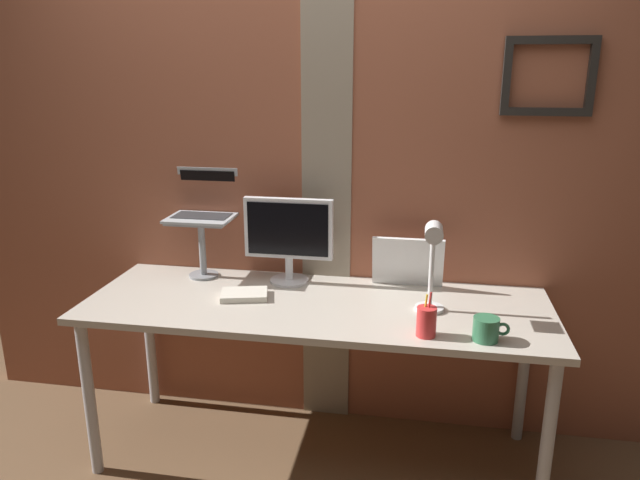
# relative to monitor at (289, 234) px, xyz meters

# --- Properties ---
(ground_plane) EXTENTS (6.00, 6.00, 0.00)m
(ground_plane) POSITION_rel_monitor_xyz_m (0.03, -0.29, -0.99)
(ground_plane) COLOR brown
(brick_wall_back) EXTENTS (3.46, 0.16, 2.68)m
(brick_wall_back) POSITION_rel_monitor_xyz_m (0.03, 0.18, 0.35)
(brick_wall_back) COLOR #9E563D
(brick_wall_back) RESTS_ON ground_plane
(desk) EXTENTS (1.99, 0.70, 0.76)m
(desk) POSITION_rel_monitor_xyz_m (0.17, -0.23, -0.31)
(desk) COLOR beige
(desk) RESTS_ON ground_plane
(monitor) EXTENTS (0.41, 0.18, 0.40)m
(monitor) POSITION_rel_monitor_xyz_m (0.00, 0.00, 0.00)
(monitor) COLOR white
(monitor) RESTS_ON desk
(laptop_stand) EXTENTS (0.28, 0.22, 0.28)m
(laptop_stand) POSITION_rel_monitor_xyz_m (-0.42, 0.00, -0.05)
(laptop_stand) COLOR gray
(laptop_stand) RESTS_ON desk
(laptop) EXTENTS (0.30, 0.27, 0.23)m
(laptop) POSITION_rel_monitor_xyz_m (-0.42, 0.07, 0.11)
(laptop) COLOR #ADB2B7
(laptop) RESTS_ON laptop_stand
(whiteboard_panel) EXTENTS (0.32, 0.07, 0.24)m
(whiteboard_panel) POSITION_rel_monitor_xyz_m (0.55, 0.03, -0.12)
(whiteboard_panel) COLOR white
(whiteboard_panel) RESTS_ON desk
(desk_lamp) EXTENTS (0.12, 0.20, 0.40)m
(desk_lamp) POSITION_rel_monitor_xyz_m (0.65, -0.28, 0.01)
(desk_lamp) COLOR white
(desk_lamp) RESTS_ON desk
(pen_cup) EXTENTS (0.07, 0.07, 0.17)m
(pen_cup) POSITION_rel_monitor_xyz_m (0.63, -0.48, -0.18)
(pen_cup) COLOR red
(pen_cup) RESTS_ON desk
(coffee_mug) EXTENTS (0.13, 0.10, 0.09)m
(coffee_mug) POSITION_rel_monitor_xyz_m (0.85, -0.48, -0.19)
(coffee_mug) COLOR #33724C
(coffee_mug) RESTS_ON desk
(paper_clutter_stack) EXTENTS (0.23, 0.19, 0.03)m
(paper_clutter_stack) POSITION_rel_monitor_xyz_m (-0.15, -0.23, -0.22)
(paper_clutter_stack) COLOR silver
(paper_clutter_stack) RESTS_ON desk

